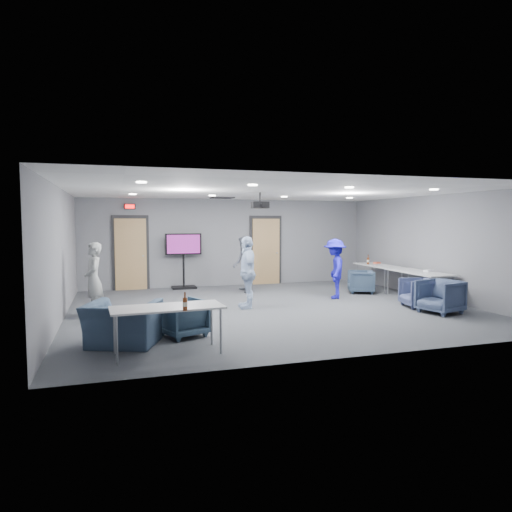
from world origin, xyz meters
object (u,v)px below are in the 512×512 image
object	(u,v)px
chair_front_a	(183,318)
tv_stand	(184,257)
chair_right_c	(440,297)
bottle_front	(185,304)
person_b	(244,264)
table_right_b	(419,273)
chair_right_b	(419,293)
person_c	(247,272)
person_a	(94,279)
person_d	(335,269)
bottle_right	(368,261)
chair_front_b	(123,324)
table_right_a	(378,266)
chair_right_a	(361,282)
table_front_left	(167,310)
projector	(260,205)

from	to	relation	value
chair_front_a	tv_stand	xyz separation A→B (m)	(0.86, 5.75, 0.61)
chair_right_c	bottle_front	xyz separation A→B (m)	(-5.86, -1.73, 0.46)
person_b	table_right_b	world-z (taller)	person_b
chair_right_b	person_c	bearing A→B (deg)	-95.22
person_a	person_c	distance (m)	3.38
person_d	bottle_right	world-z (taller)	person_d
bottle_right	tv_stand	xyz separation A→B (m)	(-5.28, 1.69, 0.10)
chair_front_b	tv_stand	distance (m)	6.37
person_a	tv_stand	world-z (taller)	tv_stand
chair_right_b	bottle_front	bearing A→B (deg)	-56.17
table_right_a	chair_right_a	bearing A→B (deg)	117.98
person_d	bottle_right	distance (m)	2.17
chair_right_a	table_right_b	distance (m)	1.72
table_right_a	table_front_left	world-z (taller)	same
person_b	bottle_right	xyz separation A→B (m)	(3.73, -0.47, 0.04)
person_a	table_front_left	world-z (taller)	person_a
chair_right_a	table_right_a	size ratio (longest dim) A/B	0.41
table_front_left	bottle_right	bearing A→B (deg)	34.74
bottle_front	projector	xyz separation A→B (m)	(2.32, 3.65, 1.57)
person_c	bottle_right	size ratio (longest dim) A/B	5.70
chair_front_a	bottle_right	bearing A→B (deg)	-169.00
bottle_right	table_front_left	bearing A→B (deg)	-142.20
table_front_left	projector	world-z (taller)	projector
table_right_b	projector	bearing A→B (deg)	85.49
chair_front_b	table_front_left	xyz separation A→B (m)	(0.65, -0.69, 0.33)
table_right_b	bottle_front	size ratio (longest dim) A/B	7.19
chair_right_b	chair_front_a	bearing A→B (deg)	-68.36
person_b	chair_front_a	world-z (taller)	person_b
person_b	table_right_a	size ratio (longest dim) A/B	0.93
chair_front_a	table_front_left	xyz separation A→B (m)	(-0.38, -1.00, 0.35)
person_b	bottle_right	world-z (taller)	person_b
bottle_right	tv_stand	size ratio (longest dim) A/B	0.18
chair_front_b	table_front_left	bearing A→B (deg)	155.30
table_right_b	tv_stand	bearing A→B (deg)	55.10
bottle_front	chair_right_c	bearing A→B (deg)	16.43
person_c	chair_right_a	distance (m)	3.91
chair_right_a	chair_front_a	distance (m)	6.46
person_d	table_right_b	bearing A→B (deg)	89.94
chair_right_b	tv_stand	xyz separation A→B (m)	(-4.83, 4.70, 0.60)
person_b	chair_front_a	size ratio (longest dim) A/B	2.22
person_d	bottle_front	distance (m)	6.18
chair_front_a	table_right_a	bearing A→B (deg)	-171.36
chair_right_c	table_right_b	xyz separation A→B (m)	(0.65, 1.59, 0.32)
person_c	chair_right_c	bearing A→B (deg)	72.05
person_d	table_right_a	bearing A→B (deg)	141.64
table_right_a	table_right_b	world-z (taller)	same
person_b	bottle_front	distance (m)	6.46
person_a	chair_right_a	xyz separation A→B (m)	(7.06, 1.10, -0.47)
chair_front_a	bottle_front	world-z (taller)	bottle_front
chair_front_a	bottle_front	bearing A→B (deg)	60.60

